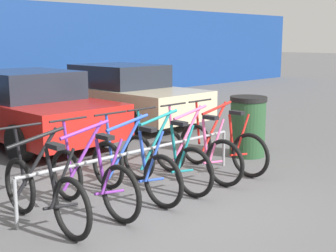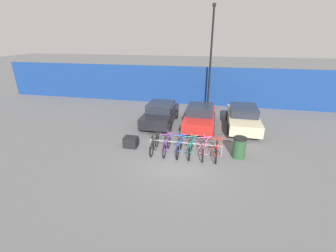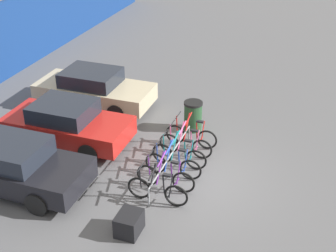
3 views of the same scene
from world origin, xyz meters
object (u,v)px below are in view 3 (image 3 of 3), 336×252
bicycle_teal (179,155)px  bicycle_red (191,136)px  bicycle_purple (165,177)px  bike_rack (171,156)px  car_beige (94,89)px  cargo_crate (129,223)px  bicycle_blue (173,165)px  car_black (16,165)px  trash_bin (193,116)px  car_red (67,123)px  bicycle_pink (185,145)px  bicycle_black (157,190)px

bicycle_teal → bicycle_red: 1.23m
bicycle_purple → bicycle_red: (2.43, 0.00, 0.00)m
bike_rack → bicycle_red: bicycle_red is taller
car_beige → cargo_crate: 7.20m
bike_rack → car_beige: 5.13m
bicycle_blue → bike_rack: bearing=33.5°
bike_rack → bicycle_blue: (-0.25, -0.15, -0.11)m
car_black → car_beige: (5.25, 0.32, 0.00)m
bicycle_teal → trash_bin: bicycle_teal is taller
bike_rack → bicycle_teal: (0.30, -0.15, -0.11)m
bike_rack → cargo_crate: 2.88m
bicycle_blue → car_red: size_ratio=0.43×
car_beige → bicycle_purple: bearing=-133.3°
bicycle_red → trash_bin: 1.09m
cargo_crate → bicycle_teal: bearing=-4.2°
bicycle_purple → bicycle_red: size_ratio=1.00×
bicycle_pink → bicycle_red: bearing=0.4°
bicycle_blue → car_black: size_ratio=0.42×
bicycle_blue → bicycle_red: bearing=2.8°
bicycle_black → car_beige: car_beige is taller
cargo_crate → bicycle_pink: bearing=-3.5°
bicycle_pink → trash_bin: bicycle_pink is taller
bicycle_red → bicycle_pink: bearing=-179.6°
bicycle_purple → bicycle_teal: (1.20, 0.00, 0.00)m
car_black → trash_bin: size_ratio=3.91×
bicycle_pink → trash_bin: bearing=9.4°
bicycle_black → cargo_crate: size_ratio=2.44×
bicycle_red → cargo_crate: bicycle_red is taller
bicycle_purple → bicycle_red: 2.43m
bicycle_pink → trash_bin: size_ratio=1.66×
bicycle_purple → car_red: 4.06m
trash_bin → bicycle_red: bearing=-166.1°
bicycle_blue → car_black: car_black is taller
bike_rack → bicycle_red: bearing=-5.6°
bike_rack → bicycle_blue: bearing=-149.3°
bicycle_teal → car_black: bearing=123.4°
car_red → bicycle_blue: bearing=-100.1°
bicycle_red → cargo_crate: 4.41m
bicycle_pink → bicycle_blue: bearing=-179.6°
bicycle_red → car_black: bearing=133.7°
car_beige → cargo_crate: car_beige is taller
bicycle_purple → car_black: 4.13m
bicycle_black → trash_bin: (4.11, 0.26, 0.14)m
bicycle_blue → car_red: 3.89m
bicycle_black → cargo_crate: (-1.34, 0.23, -0.10)m
bicycle_blue → bicycle_teal: 0.55m
bicycle_blue → bicycle_teal: same height
bicycle_purple → trash_bin: 3.49m
car_black → bicycle_red: bearing=-46.7°
bicycle_black → trash_bin: bicycle_black is taller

